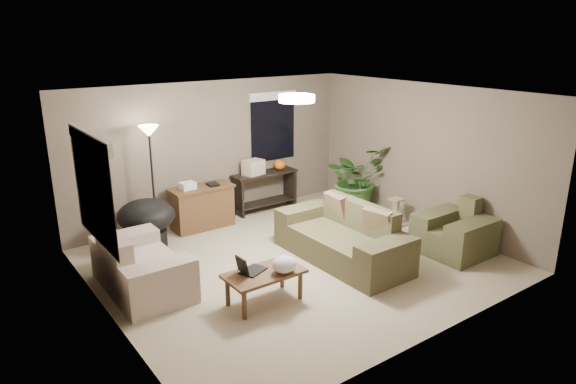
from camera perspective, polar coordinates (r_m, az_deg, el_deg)
room_shell at (r=7.35m, az=0.92°, el=1.11°), size 5.50×5.50×5.50m
main_sofa at (r=7.81m, az=6.20°, el=-5.41°), size 0.95×2.20×0.85m
throw_pillows at (r=7.85m, az=7.67°, el=-2.58°), size 0.30×1.38×0.47m
loveseat at (r=7.16m, az=-16.13°, el=-8.22°), size 0.90×1.60×0.85m
armchair at (r=8.41m, az=18.01°, el=-4.50°), size 0.95×1.00×0.85m
coffee_table at (r=6.56m, az=-2.66°, el=-9.36°), size 1.00×0.55×0.42m
laptop at (r=6.50m, az=-4.42°, el=-8.46°), size 0.39×0.34×0.24m
plastic_bag at (r=6.47m, az=-0.45°, el=-8.04°), size 0.35×0.33×0.22m
desk at (r=9.10m, az=-9.52°, el=-1.65°), size 1.10×0.50×0.75m
desk_papers at (r=8.90m, az=-10.52°, el=0.72°), size 0.68×0.28×0.12m
console_table at (r=9.87m, az=-2.60°, el=0.44°), size 1.30×0.40×0.75m
pumpkin at (r=9.95m, az=-0.95°, el=3.03°), size 0.25×0.25×0.19m
cardboard_box at (r=9.62m, az=-3.88°, el=2.76°), size 0.41×0.34×0.28m
papasan_chair at (r=8.40m, az=-15.43°, el=-3.05°), size 1.18×1.18×0.80m
floor_lamp at (r=8.42m, az=-15.10°, el=5.06°), size 0.32×0.32×1.91m
ceiling_fixture at (r=7.11m, az=0.96°, el=10.36°), size 0.50×0.50×0.10m
houseplant at (r=9.88m, az=7.47°, el=0.72°), size 1.16×1.29×1.00m
cat_scratching_post at (r=9.33m, az=11.86°, el=-2.38°), size 0.32×0.32×0.50m
window_left at (r=6.31m, az=-21.04°, el=2.24°), size 0.05×1.56×1.33m
window_back at (r=9.94m, az=-1.67°, el=8.56°), size 1.06×0.05×1.33m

